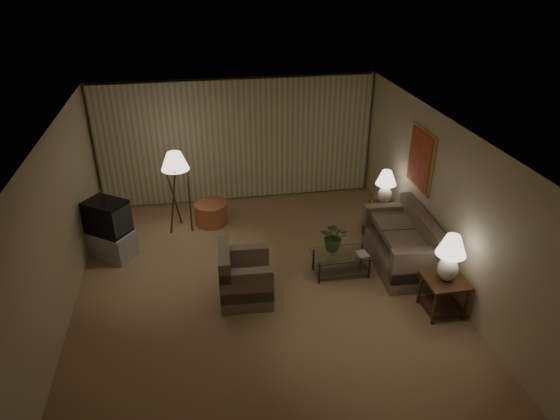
# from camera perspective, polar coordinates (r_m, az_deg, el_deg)

# --- Properties ---
(ground) EXTENTS (7.00, 7.00, 0.00)m
(ground) POSITION_cam_1_polar(r_m,az_deg,el_deg) (8.48, -2.14, -8.62)
(ground) COLOR #A4865A
(ground) RESTS_ON ground
(room_shell) EXTENTS (6.04, 7.02, 2.72)m
(room_shell) POSITION_cam_1_polar(r_m,az_deg,el_deg) (8.96, -3.59, 6.20)
(room_shell) COLOR beige
(room_shell) RESTS_ON ground
(sofa) EXTENTS (1.88, 1.09, 0.79)m
(sofa) POSITION_cam_1_polar(r_m,az_deg,el_deg) (9.03, 13.56, -3.97)
(sofa) COLOR #846D5E
(sofa) RESTS_ON ground
(armchair) EXTENTS (0.95, 0.91, 0.73)m
(armchair) POSITION_cam_1_polar(r_m,az_deg,el_deg) (8.03, -3.98, -7.79)
(armchair) COLOR #846D5E
(armchair) RESTS_ON ground
(side_table_near) EXTENTS (0.61, 0.61, 0.60)m
(side_table_near) POSITION_cam_1_polar(r_m,az_deg,el_deg) (8.09, 18.23, -8.58)
(side_table_near) COLOR #371A0F
(side_table_near) RESTS_ON ground
(side_table_far) EXTENTS (0.48, 0.40, 0.60)m
(side_table_far) POSITION_cam_1_polar(r_m,az_deg,el_deg) (10.08, 11.66, -0.24)
(side_table_far) COLOR #371A0F
(side_table_far) RESTS_ON ground
(table_lamp_near) EXTENTS (0.44, 0.44, 0.77)m
(table_lamp_near) POSITION_cam_1_polar(r_m,az_deg,el_deg) (7.75, 18.91, -4.79)
(table_lamp_near) COLOR white
(table_lamp_near) RESTS_ON side_table_near
(table_lamp_far) EXTENTS (0.40, 0.40, 0.68)m
(table_lamp_far) POSITION_cam_1_polar(r_m,az_deg,el_deg) (9.82, 11.99, 2.90)
(table_lamp_far) COLOR white
(table_lamp_far) RESTS_ON side_table_far
(coffee_table) EXTENTS (1.02, 0.55, 0.41)m
(coffee_table) POSITION_cam_1_polar(r_m,az_deg,el_deg) (8.66, 7.01, -5.75)
(coffee_table) COLOR silver
(coffee_table) RESTS_ON ground
(tv_cabinet) EXTENTS (1.28, 1.27, 0.50)m
(tv_cabinet) POSITION_cam_1_polar(r_m,az_deg,el_deg) (9.62, -18.67, -3.65)
(tv_cabinet) COLOR #A1A1A4
(tv_cabinet) RESTS_ON ground
(crt_tv) EXTENTS (1.18, 1.17, 0.60)m
(crt_tv) POSITION_cam_1_polar(r_m,az_deg,el_deg) (9.36, -19.17, -0.76)
(crt_tv) COLOR black
(crt_tv) RESTS_ON tv_cabinet
(floor_lamp) EXTENTS (0.53, 0.53, 1.64)m
(floor_lamp) POSITION_cam_1_polar(r_m,az_deg,el_deg) (9.89, -11.61, 2.21)
(floor_lamp) COLOR #371A0F
(floor_lamp) RESTS_ON ground
(ottoman) EXTENTS (0.84, 0.84, 0.45)m
(ottoman) POSITION_cam_1_polar(r_m,az_deg,el_deg) (10.30, -7.87, -0.37)
(ottoman) COLOR #B36C3C
(ottoman) RESTS_ON ground
(vase) EXTENTS (0.16, 0.16, 0.15)m
(vase) POSITION_cam_1_polar(r_m,az_deg,el_deg) (8.51, 6.12, -4.66)
(vase) COLOR white
(vase) RESTS_ON coffee_table
(flowers) EXTENTS (0.56, 0.52, 0.51)m
(flowers) POSITION_cam_1_polar(r_m,az_deg,el_deg) (8.34, 6.23, -2.74)
(flowers) COLOR #446A2F
(flowers) RESTS_ON vase
(book) EXTENTS (0.21, 0.27, 0.02)m
(book) POSITION_cam_1_polar(r_m,az_deg,el_deg) (8.58, 8.86, -5.09)
(book) COLOR olive
(book) RESTS_ON coffee_table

